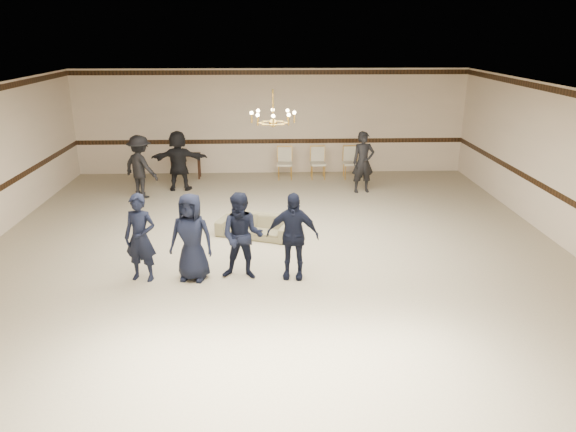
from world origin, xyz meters
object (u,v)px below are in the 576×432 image
(banquet_chair_right, at_px, (351,163))
(console_table, at_px, (186,166))
(settee, at_px, (255,226))
(boy_b, at_px, (191,237))
(boy_d, at_px, (293,236))
(adult_left, at_px, (140,167))
(boy_c, at_px, (242,236))
(adult_right, at_px, (363,162))
(adult_mid, at_px, (179,161))
(chandelier, at_px, (273,106))
(banquet_chair_mid, at_px, (318,163))
(banquet_chair_left, at_px, (285,163))
(boy_a, at_px, (140,238))

(banquet_chair_right, relative_size, console_table, 1.06)
(banquet_chair_right, bearing_deg, settee, -122.04)
(boy_b, distance_m, boy_d, 1.80)
(adult_left, bearing_deg, banquet_chair_right, -128.91)
(boy_c, xyz_separation_m, adult_right, (3.10, 5.39, 0.04))
(boy_c, distance_m, console_table, 7.36)
(boy_d, height_order, banquet_chair_right, boy_d)
(adult_mid, bearing_deg, settee, 119.77)
(chandelier, bearing_deg, adult_right, 56.11)
(boy_b, bearing_deg, boy_d, 11.29)
(adult_mid, distance_m, banquet_chair_mid, 4.16)
(boy_b, relative_size, banquet_chair_right, 1.70)
(chandelier, distance_m, banquet_chair_left, 5.75)
(chandelier, relative_size, adult_right, 0.56)
(boy_a, relative_size, console_table, 1.79)
(banquet_chair_left, bearing_deg, adult_mid, -157.37)
(boy_c, relative_size, banquet_chair_right, 1.70)
(boy_b, bearing_deg, settee, 73.76)
(adult_mid, height_order, banquet_chair_mid, adult_mid)
(adult_mid, height_order, banquet_chair_right, adult_mid)
(boy_d, bearing_deg, adult_right, 76.45)
(settee, distance_m, adult_left, 4.36)
(boy_a, distance_m, banquet_chair_mid, 7.85)
(adult_right, relative_size, console_table, 1.88)
(chandelier, distance_m, boy_d, 2.67)
(adult_left, height_order, banquet_chair_right, adult_left)
(boy_d, bearing_deg, console_table, 120.96)
(boy_a, height_order, adult_mid, adult_mid)
(boy_b, height_order, adult_mid, adult_mid)
(chandelier, xyz_separation_m, boy_a, (-2.39, -1.66, -2.07))
(adult_left, distance_m, adult_mid, 1.14)
(boy_c, xyz_separation_m, adult_left, (-2.90, 5.09, 0.04))
(adult_left, bearing_deg, console_table, -80.06)
(console_table, bearing_deg, adult_mid, -93.46)
(boy_b, distance_m, console_table, 7.17)
(chandelier, distance_m, adult_left, 5.30)
(boy_a, xyz_separation_m, console_table, (-0.21, 7.07, -0.43))
(boy_b, relative_size, adult_mid, 0.95)
(boy_b, height_order, boy_d, same)
(adult_right, bearing_deg, boy_a, -140.88)
(adult_mid, height_order, banquet_chair_left, adult_mid)
(boy_c, xyz_separation_m, boy_d, (0.90, 0.00, 0.00))
(chandelier, relative_size, boy_a, 0.59)
(chandelier, xyz_separation_m, banquet_chair_left, (0.40, 5.21, -2.40))
(settee, distance_m, adult_right, 4.46)
(adult_mid, bearing_deg, boy_b, 100.12)
(boy_b, height_order, banquet_chair_left, boy_b)
(boy_c, height_order, console_table, boy_c)
(boy_b, bearing_deg, banquet_chair_left, 85.90)
(boy_c, height_order, adult_mid, adult_mid)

